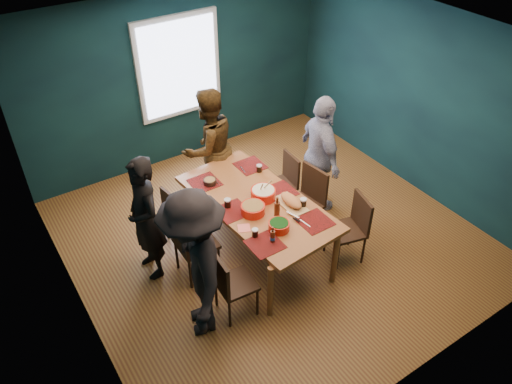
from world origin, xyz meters
TOP-DOWN VIEW (x-y plane):
  - room at (0.00, 0.27)m, footprint 5.01×5.01m
  - dining_table at (-0.29, -0.10)m, footprint 1.23×2.20m
  - chair_left_far at (-1.05, 0.60)m, footprint 0.43×0.43m
  - chair_left_mid at (-1.22, -0.03)m, footprint 0.46×0.46m
  - chair_left_near at (-1.12, -0.81)m, footprint 0.44×0.44m
  - chair_right_far at (0.52, 0.41)m, footprint 0.42×0.42m
  - chair_right_mid at (0.49, -0.14)m, footprint 0.49×0.49m
  - chair_right_near at (0.64, -0.85)m, footprint 0.50×0.50m
  - person_far_left at (-1.57, 0.31)m, footprint 0.40×0.60m
  - person_back at (-0.23, 1.20)m, footprint 0.94×0.78m
  - person_right at (0.94, 0.19)m, footprint 0.67×1.09m
  - person_near_left at (-1.48, -0.76)m, footprint 1.02×1.33m
  - bowl_salad at (-0.46, -0.26)m, footprint 0.29×0.29m
  - bowl_dumpling at (-0.19, -0.09)m, footprint 0.31×0.31m
  - bowl_herbs at (-0.37, -0.67)m, footprint 0.24×0.24m
  - cutting_board at (0.01, -0.39)m, footprint 0.27×0.56m
  - small_bowl at (-0.60, 0.53)m, footprint 0.17×0.17m
  - beer_bottle_a at (-0.55, -0.80)m, footprint 0.06×0.06m
  - beer_bottle_b at (-0.24, -0.45)m, footprint 0.07×0.07m
  - cola_glass_a at (-0.66, -0.62)m, footprint 0.07×0.07m
  - cola_glass_b at (0.12, -0.49)m, footprint 0.08×0.08m
  - cola_glass_c at (0.08, 0.41)m, footprint 0.07×0.07m
  - cola_glass_d at (-0.65, -0.00)m, footprint 0.08×0.08m
  - napkin_a at (0.09, -0.05)m, footprint 0.16×0.16m
  - napkin_b at (-0.69, -0.44)m, footprint 0.19×0.19m
  - napkin_c at (0.02, -0.77)m, footprint 0.21×0.21m

SIDE VIEW (x-z plane):
  - chair_left_far at x=-1.05m, z-range 0.07..0.91m
  - chair_right_far at x=0.52m, z-range 0.07..0.94m
  - chair_left_near at x=-1.12m, z-range 0.07..0.98m
  - chair_right_near at x=0.64m, z-range 0.08..0.99m
  - chair_right_mid at x=0.49m, z-range 0.08..1.05m
  - chair_left_mid at x=-1.22m, z-range 0.08..1.08m
  - dining_table at x=-0.29m, z-range 0.33..1.13m
  - napkin_b at x=-0.69m, z-range 0.80..0.81m
  - napkin_c at x=0.02m, z-range 0.80..0.81m
  - napkin_a at x=0.09m, z-range 0.80..0.81m
  - person_far_left at x=-1.57m, z-range 0.00..1.64m
  - small_bowl at x=-0.60m, z-range 0.81..0.88m
  - cola_glass_c at x=0.08m, z-range 0.81..0.91m
  - cutting_board at x=0.01m, z-range 0.80..0.92m
  - bowl_herbs at x=-0.37m, z-range 0.81..0.91m
  - cola_glass_a at x=-0.66m, z-range 0.81..0.91m
  - cola_glass_b at x=0.12m, z-range 0.81..0.92m
  - person_right at x=0.94m, z-range 0.00..1.73m
  - bowl_salad at x=-0.46m, z-range 0.81..0.93m
  - cola_glass_d at x=-0.65m, z-range 0.81..0.93m
  - person_back at x=-0.23m, z-range 0.00..1.74m
  - bowl_dumpling at x=-0.19m, z-range 0.73..1.02m
  - beer_bottle_a at x=-0.55m, z-range 0.78..0.99m
  - beer_bottle_b at x=-0.24m, z-range 0.78..1.04m
  - person_near_left at x=-1.48m, z-range 0.00..1.82m
  - room at x=0.00m, z-range 0.01..2.73m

